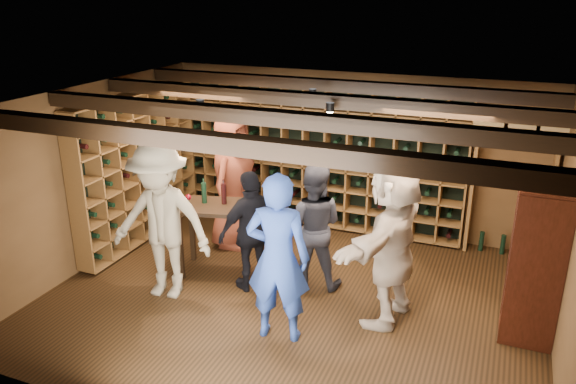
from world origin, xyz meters
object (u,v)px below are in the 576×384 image
at_px(man_blue_shirt, 278,258).
at_px(guest_red_floral, 232,181).
at_px(guest_woman_black, 252,231).
at_px(guest_khaki, 161,221).
at_px(guest_beige, 392,240).
at_px(tasting_table, 227,214).
at_px(display_cabinet, 534,269).
at_px(man_grey_suit, 313,226).

xyz_separation_m(man_blue_shirt, guest_red_floral, (-1.57, 1.97, 0.04)).
xyz_separation_m(guest_woman_black, guest_khaki, (-0.97, -0.56, 0.21)).
xyz_separation_m(guest_red_floral, guest_woman_black, (0.85, -1.09, -0.21)).
xyz_separation_m(man_blue_shirt, guest_beige, (1.05, 0.82, 0.04)).
xyz_separation_m(guest_khaki, guest_beige, (2.74, 0.51, 0.01)).
distance_m(guest_khaki, tasting_table, 0.97).
distance_m(display_cabinet, man_grey_suit, 2.63).
height_order(guest_red_floral, guest_beige, guest_beige).
height_order(man_grey_suit, guest_woman_black, man_grey_suit).
distance_m(display_cabinet, guest_red_floral, 4.26).
xyz_separation_m(man_blue_shirt, tasting_table, (-1.22, 1.15, -0.11)).
relative_size(guest_khaki, guest_beige, 0.99).
distance_m(display_cabinet, guest_khaki, 4.32).
height_order(display_cabinet, man_blue_shirt, man_blue_shirt).
height_order(man_blue_shirt, tasting_table, man_blue_shirt).
bearing_deg(guest_khaki, man_blue_shirt, -16.83).
height_order(display_cabinet, guest_red_floral, guest_red_floral).
xyz_separation_m(man_grey_suit, guest_khaki, (-1.64, -0.94, 0.18)).
bearing_deg(guest_red_floral, tasting_table, -158.45).
distance_m(man_grey_suit, tasting_table, 1.18).
height_order(man_grey_suit, tasting_table, man_grey_suit).
height_order(display_cabinet, man_grey_suit, display_cabinet).
height_order(guest_khaki, guest_beige, guest_beige).
bearing_deg(guest_beige, man_blue_shirt, -41.31).
xyz_separation_m(man_grey_suit, guest_red_floral, (-1.53, 0.72, 0.18)).
bearing_deg(man_blue_shirt, guest_khaki, -19.85).
distance_m(man_blue_shirt, guest_red_floral, 2.52).
relative_size(guest_khaki, tasting_table, 1.42).
bearing_deg(display_cabinet, tasting_table, 177.88).
bearing_deg(guest_woman_black, display_cabinet, 128.17).
xyz_separation_m(guest_red_floral, guest_khaki, (-0.12, -1.66, -0.00)).
bearing_deg(man_blue_shirt, man_grey_suit, -97.28).
bearing_deg(man_blue_shirt, guest_beige, -151.39).
bearing_deg(guest_khaki, man_grey_suit, 23.31).
bearing_deg(display_cabinet, man_grey_suit, 174.72).
relative_size(man_grey_suit, guest_woman_black, 1.04).
bearing_deg(guest_red_floral, guest_beige, -115.10).
bearing_deg(man_blue_shirt, guest_red_floral, -60.82).
relative_size(man_grey_suit, guest_red_floral, 0.82).
bearing_deg(man_blue_shirt, guest_woman_black, -59.89).
distance_m(man_blue_shirt, guest_woman_black, 1.15).
bearing_deg(guest_woman_black, guest_beige, 124.22).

